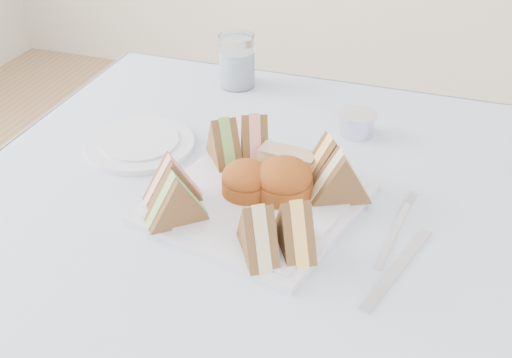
% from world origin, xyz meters
% --- Properties ---
extents(tablecloth, '(1.02, 1.02, 0.01)m').
position_xyz_m(tablecloth, '(0.00, 0.00, 0.74)').
color(tablecloth, silver).
rests_on(tablecloth, table).
extents(serving_plate, '(0.35, 0.35, 0.01)m').
position_xyz_m(serving_plate, '(-0.02, 0.01, 0.75)').
color(serving_plate, silver).
rests_on(serving_plate, tablecloth).
extents(sandwich_fl_a, '(0.10, 0.09, 0.08)m').
position_xyz_m(sandwich_fl_a, '(-0.14, -0.03, 0.80)').
color(sandwich_fl_a, brown).
rests_on(sandwich_fl_a, serving_plate).
extents(sandwich_fl_b, '(0.10, 0.09, 0.08)m').
position_xyz_m(sandwich_fl_b, '(-0.11, -0.08, 0.80)').
color(sandwich_fl_b, brown).
rests_on(sandwich_fl_b, serving_plate).
extents(sandwich_fr_a, '(0.08, 0.10, 0.08)m').
position_xyz_m(sandwich_fr_a, '(0.07, -0.08, 0.80)').
color(sandwich_fr_a, brown).
rests_on(sandwich_fr_a, serving_plate).
extents(sandwich_fr_b, '(0.09, 0.10, 0.08)m').
position_xyz_m(sandwich_fr_b, '(0.03, -0.11, 0.80)').
color(sandwich_fr_b, brown).
rests_on(sandwich_fr_b, serving_plate).
extents(sandwich_bl_a, '(0.09, 0.10, 0.08)m').
position_xyz_m(sandwich_bl_a, '(-0.11, 0.10, 0.80)').
color(sandwich_bl_a, brown).
rests_on(sandwich_bl_a, serving_plate).
extents(sandwich_bl_b, '(0.08, 0.10, 0.08)m').
position_xyz_m(sandwich_bl_b, '(-0.06, 0.13, 0.80)').
color(sandwich_bl_b, brown).
rests_on(sandwich_bl_b, serving_plate).
extents(sandwich_br_a, '(0.11, 0.08, 0.09)m').
position_xyz_m(sandwich_br_a, '(0.11, 0.05, 0.80)').
color(sandwich_br_a, brown).
rests_on(sandwich_br_a, serving_plate).
extents(sandwich_br_b, '(0.10, 0.09, 0.08)m').
position_xyz_m(sandwich_br_b, '(0.08, 0.10, 0.80)').
color(sandwich_br_b, brown).
rests_on(sandwich_br_b, serving_plate).
extents(scone_left, '(0.10, 0.10, 0.05)m').
position_xyz_m(scone_left, '(-0.04, 0.02, 0.78)').
color(scone_left, brown).
rests_on(scone_left, serving_plate).
extents(scone_right, '(0.09, 0.09, 0.06)m').
position_xyz_m(scone_right, '(0.02, 0.03, 0.79)').
color(scone_right, brown).
rests_on(scone_right, serving_plate).
extents(pastry_slice, '(0.10, 0.05, 0.04)m').
position_xyz_m(pastry_slice, '(0.01, 0.10, 0.78)').
color(pastry_slice, tan).
rests_on(pastry_slice, serving_plate).
extents(side_plate, '(0.25, 0.25, 0.01)m').
position_xyz_m(side_plate, '(-0.27, 0.11, 0.75)').
color(side_plate, silver).
rests_on(side_plate, tablecloth).
extents(water_glass, '(0.10, 0.10, 0.11)m').
position_xyz_m(water_glass, '(-0.20, 0.42, 0.80)').
color(water_glass, white).
rests_on(water_glass, tablecloth).
extents(tea_strainer, '(0.09, 0.09, 0.04)m').
position_xyz_m(tea_strainer, '(0.09, 0.29, 0.77)').
color(tea_strainer, silver).
rests_on(tea_strainer, tablecloth).
extents(knife, '(0.07, 0.20, 0.00)m').
position_xyz_m(knife, '(0.22, -0.07, 0.75)').
color(knife, silver).
rests_on(knife, tablecloth).
extents(fork, '(0.03, 0.17, 0.00)m').
position_xyz_m(fork, '(0.20, 0.00, 0.75)').
color(fork, silver).
rests_on(fork, tablecloth).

